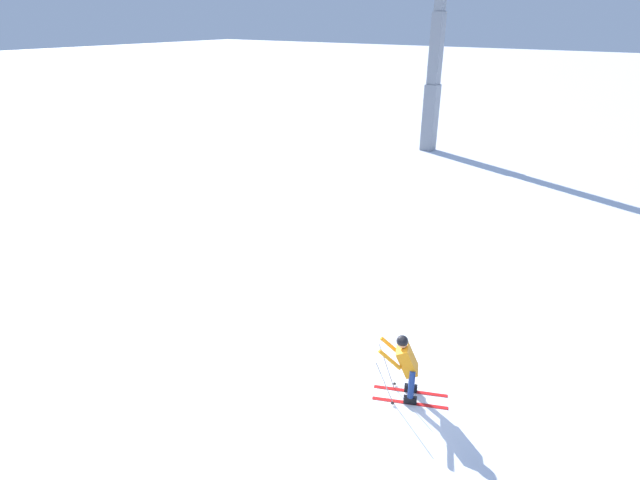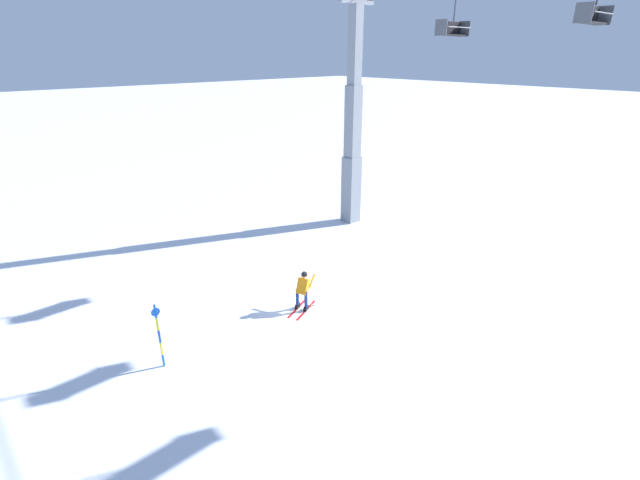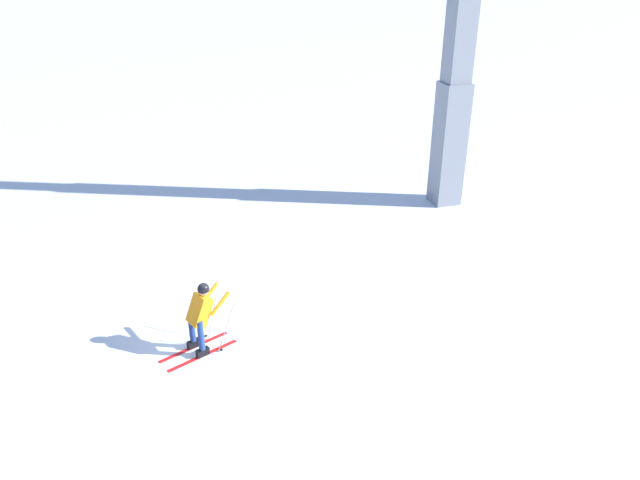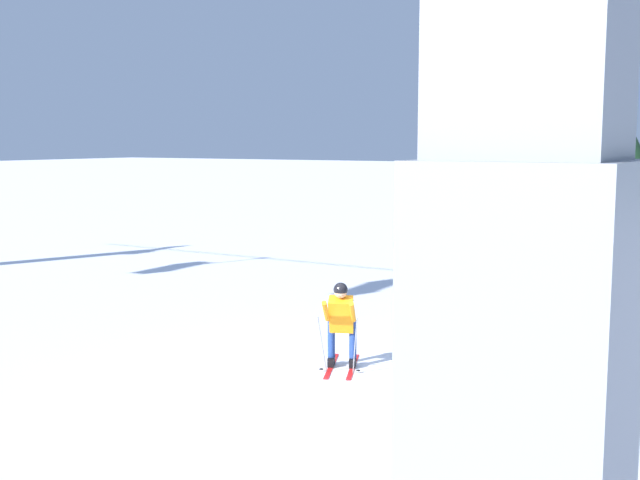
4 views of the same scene
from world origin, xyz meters
name	(u,v)px [view 3 (image 3 of 4)]	position (x,y,z in m)	size (l,w,h in m)	color
ground_plane	(235,329)	(0.00, 0.00, 0.00)	(260.00, 260.00, 0.00)	white
skier_carving_main	(201,313)	(0.53, -0.74, 0.91)	(1.15, 1.68, 1.70)	red
lift_tower_near	(459,43)	(-5.18, 7.87, 5.08)	(0.85, 2.45, 12.33)	gray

